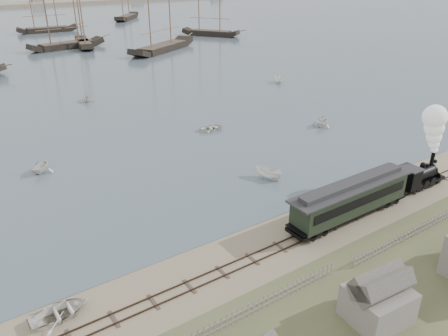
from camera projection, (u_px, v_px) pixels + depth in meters
ground at (248, 244)px, 38.14m from camera, size 600.00×600.00×0.00m
rail_track at (262, 255)px, 36.62m from camera, size 120.00×1.80×0.16m
picket_fence_west at (233, 325)px, 29.61m from camera, size 19.00×0.10×1.20m
picket_fence_east at (410, 238)px, 38.85m from camera, size 15.00×0.10×1.20m
shed_mid at (375, 318)px, 30.17m from camera, size 4.00×3.50×3.60m
locomotive at (431, 152)px, 46.40m from camera, size 6.97×2.60×8.69m
passenger_coach at (351, 198)px, 41.07m from camera, size 14.20×2.74×3.45m
beached_dinghy at (61, 312)px, 30.09m from camera, size 3.18×4.32×0.87m
rowboat_1 at (40, 166)px, 50.55m from camera, size 4.19×4.19×1.67m
rowboat_2 at (268, 174)px, 49.17m from camera, size 3.49×2.34×1.26m
rowboat_3 at (212, 127)px, 63.56m from camera, size 3.07×3.95×0.75m
rowboat_4 at (322, 121)px, 64.79m from camera, size 3.59×3.90×1.72m
rowboat_5 at (279, 80)px, 88.20m from camera, size 3.53×2.47×1.28m
rowboat_7 at (86, 98)px, 76.22m from camera, size 3.18×2.89×1.46m
schooner_3 at (79, 10)px, 120.96m from camera, size 7.10×17.39×20.00m
schooner_4 at (161, 12)px, 115.74m from camera, size 24.79×17.58×20.00m
schooner_5 at (210, 4)px, 139.98m from camera, size 14.59×18.50×20.00m
schooner_8 at (43, 2)px, 147.28m from camera, size 20.14×5.83×20.00m
schooner_10 at (62, 11)px, 119.07m from camera, size 21.83×8.10×20.00m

